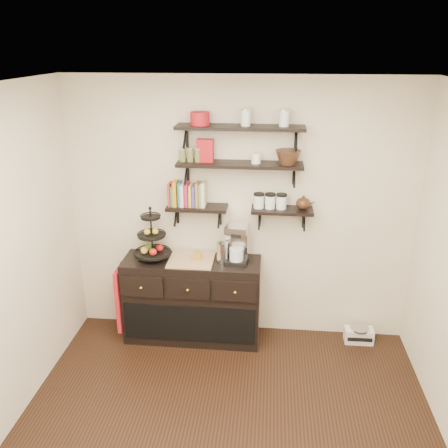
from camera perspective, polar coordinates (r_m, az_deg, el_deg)
ceiling at (r=2.80m, az=-0.27°, el=15.51°), size 3.50×3.50×0.02m
back_wall at (r=4.82m, az=1.94°, el=1.37°), size 3.50×0.02×2.70m
shelf_top at (r=4.46m, az=1.96°, el=11.51°), size 1.20×0.27×0.23m
shelf_mid at (r=4.54m, az=1.90°, el=7.15°), size 1.20×0.27×0.23m
shelf_low_left at (r=4.72m, az=-3.24°, el=1.95°), size 0.60×0.25×0.23m
shelf_low_right at (r=4.67m, az=7.00°, el=1.60°), size 0.60×0.25×0.23m
cookbooks at (r=4.69m, az=-4.08°, el=3.56°), size 0.40×0.15×0.26m
glass_canisters at (r=4.64m, az=5.56°, el=2.67°), size 0.32×0.10×0.13m
sideboard at (r=5.03m, az=-3.82°, el=-9.02°), size 1.40×0.50×0.92m
fruit_stand at (r=4.83m, az=-8.60°, el=-2.16°), size 0.37×0.37×0.54m
candle at (r=4.79m, az=-3.22°, el=-3.85°), size 0.08×0.08×0.08m
coffee_maker at (r=4.72m, az=1.56°, el=-2.43°), size 0.24×0.23×0.40m
thermal_carafe at (r=4.72m, az=-0.20°, el=-3.49°), size 0.11×0.11×0.22m
apron at (r=5.10m, az=-12.24°, el=-8.65°), size 0.04×0.29×0.68m
radio at (r=5.32m, az=15.91°, el=-12.69°), size 0.30×0.20×0.18m
recipe_box at (r=4.54m, az=-2.29°, el=8.81°), size 0.16×0.07×0.22m
walnut_bowl at (r=4.51m, az=7.72°, el=7.97°), size 0.24×0.24×0.13m
ramekins at (r=4.51m, az=3.88°, el=7.90°), size 0.09×0.09×0.10m
teapot at (r=4.65m, az=9.51°, el=2.58°), size 0.21×0.17×0.14m
red_pot at (r=4.49m, az=-2.92°, el=12.56°), size 0.18×0.18×0.12m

